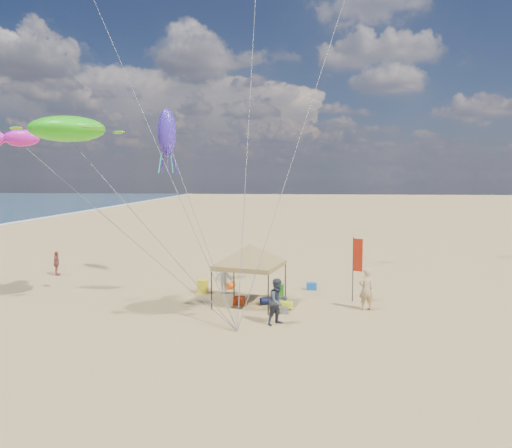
# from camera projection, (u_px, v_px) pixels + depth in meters

# --- Properties ---
(ground) EXTENTS (280.00, 280.00, 0.00)m
(ground) POSITION_uv_depth(u_px,v_px,m) (249.00, 337.00, 18.26)
(ground) COLOR tan
(ground) RESTS_ON ground
(canopy_tent) EXTENTS (5.31, 5.31, 3.37)m
(canopy_tent) POSITION_uv_depth(u_px,v_px,m) (250.00, 246.00, 22.43)
(canopy_tent) COLOR black
(canopy_tent) RESTS_ON ground
(feather_flag) EXTENTS (0.45, 0.22, 3.15)m
(feather_flag) POSITION_uv_depth(u_px,v_px,m) (357.00, 259.00, 23.09)
(feather_flag) COLOR black
(feather_flag) RESTS_ON ground
(cooler_red) EXTENTS (0.54, 0.38, 0.38)m
(cooler_red) POSITION_uv_depth(u_px,v_px,m) (239.00, 300.00, 22.81)
(cooler_red) COLOR #BB350F
(cooler_red) RESTS_ON ground
(cooler_blue) EXTENTS (0.54, 0.38, 0.38)m
(cooler_blue) POSITION_uv_depth(u_px,v_px,m) (312.00, 286.00, 25.73)
(cooler_blue) COLOR #1554B2
(cooler_blue) RESTS_ON ground
(bag_navy) EXTENTS (0.69, 0.54, 0.36)m
(bag_navy) POSITION_uv_depth(u_px,v_px,m) (267.00, 301.00, 22.77)
(bag_navy) COLOR #0D1439
(bag_navy) RESTS_ON ground
(bag_orange) EXTENTS (0.54, 0.69, 0.36)m
(bag_orange) POSITION_uv_depth(u_px,v_px,m) (230.00, 286.00, 25.93)
(bag_orange) COLOR #D64D0B
(bag_orange) RESTS_ON ground
(chair_green) EXTENTS (0.50, 0.50, 0.70)m
(chair_green) POSITION_uv_depth(u_px,v_px,m) (279.00, 291.00, 24.08)
(chair_green) COLOR #258D19
(chair_green) RESTS_ON ground
(chair_yellow) EXTENTS (0.50, 0.50, 0.70)m
(chair_yellow) POSITION_uv_depth(u_px,v_px,m) (203.00, 287.00, 24.98)
(chair_yellow) COLOR gold
(chair_yellow) RESTS_ON ground
(crate_grey) EXTENTS (0.34, 0.30, 0.28)m
(crate_grey) POSITION_uv_depth(u_px,v_px,m) (285.00, 311.00, 21.29)
(crate_grey) COLOR slate
(crate_grey) RESTS_ON ground
(beach_cart) EXTENTS (0.90, 0.50, 0.24)m
(beach_cart) POSITION_uv_depth(u_px,v_px,m) (283.00, 305.00, 22.05)
(beach_cart) COLOR #F1FF1C
(beach_cart) RESTS_ON ground
(person_near_a) EXTENTS (0.82, 0.68, 1.93)m
(person_near_a) POSITION_uv_depth(u_px,v_px,m) (366.00, 289.00, 21.81)
(person_near_a) COLOR tan
(person_near_a) RESTS_ON ground
(person_near_b) EXTENTS (1.17, 1.17, 1.92)m
(person_near_b) POSITION_uv_depth(u_px,v_px,m) (278.00, 301.00, 19.68)
(person_near_b) COLOR #333946
(person_near_b) RESTS_ON ground
(person_near_c) EXTENTS (1.19, 0.87, 1.65)m
(person_near_c) POSITION_uv_depth(u_px,v_px,m) (224.00, 278.00, 24.93)
(person_near_c) COLOR beige
(person_near_c) RESTS_ON ground
(person_far_a) EXTENTS (0.63, 0.95, 1.50)m
(person_far_a) POSITION_uv_depth(u_px,v_px,m) (57.00, 263.00, 29.41)
(person_far_a) COLOR brown
(person_far_a) RESTS_ON ground
(turtle_kite) EXTENTS (3.80, 3.34, 1.08)m
(turtle_kite) POSITION_uv_depth(u_px,v_px,m) (67.00, 129.00, 20.42)
(turtle_kite) COLOR #29D013
(turtle_kite) RESTS_ON ground
(fish_kite) EXTENTS (2.02, 1.17, 0.86)m
(fish_kite) POSITION_uv_depth(u_px,v_px,m) (22.00, 138.00, 24.29)
(fish_kite) COLOR #E51BBF
(fish_kite) RESTS_ON ground
(squid_kite) EXTENTS (1.26, 1.26, 2.65)m
(squid_kite) POSITION_uv_depth(u_px,v_px,m) (167.00, 133.00, 26.81)
(squid_kite) COLOR #3E27B5
(squid_kite) RESTS_ON ground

